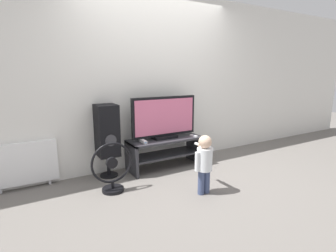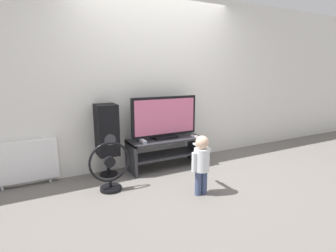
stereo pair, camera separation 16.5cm
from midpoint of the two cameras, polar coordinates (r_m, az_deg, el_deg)
ground_plane at (r=3.88m, az=2.14°, el=-9.88°), size 16.00×16.00×0.00m
wall_back at (r=4.06m, az=-1.37°, el=9.92°), size 10.00×0.06×2.60m
tv_stand at (r=3.96m, az=0.61°, el=-4.81°), size 1.13×0.43×0.45m
television at (r=3.87m, az=0.49°, el=1.76°), size 1.04×0.20×0.62m
game_console at (r=3.71m, az=-4.26°, el=-3.28°), size 0.05×0.17×0.04m
remote_primary at (r=4.04m, az=6.94°, el=-2.20°), size 0.07×0.13×0.03m
child at (r=3.10m, az=8.79°, el=-7.33°), size 0.27×0.42×0.71m
speaker_tower at (r=3.65m, az=-11.94°, el=-1.12°), size 0.28×0.31×1.00m
floor_fan at (r=3.27m, az=-11.10°, el=-9.18°), size 0.50×0.26×0.61m
radiator at (r=3.73m, az=-27.63°, el=-6.89°), size 0.78×0.08×0.58m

